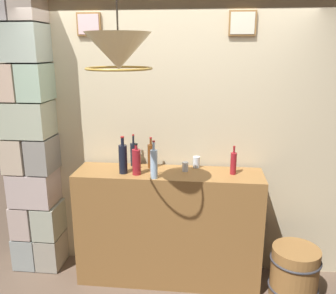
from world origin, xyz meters
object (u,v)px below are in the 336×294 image
liquor_bottle_port (123,159)px  pendant_lamp (118,52)px  liquor_bottle_whiskey (134,154)px  glass_tumbler_highball (196,162)px  liquor_bottle_bourbon (136,162)px  glass_tumbler_rocks (185,167)px  wooden_barrel (294,273)px  liquor_bottle_sherry (154,164)px  liquor_bottle_rum (151,156)px  liquor_bottle_mezcal (233,163)px

liquor_bottle_port → pendant_lamp: pendant_lamp is taller
liquor_bottle_whiskey → pendant_lamp: 1.26m
liquor_bottle_whiskey → glass_tumbler_highball: bearing=0.4°
liquor_bottle_port → liquor_bottle_bourbon: 0.13m
liquor_bottle_whiskey → pendant_lamp: (0.09, -0.83, 0.94)m
liquor_bottle_whiskey → liquor_bottle_bourbon: 0.26m
liquor_bottle_port → glass_tumbler_rocks: (0.55, 0.11, -0.09)m
glass_tumbler_highball → pendant_lamp: size_ratio=0.18×
liquor_bottle_bourbon → wooden_barrel: 1.72m
liquor_bottle_port → liquor_bottle_sherry: size_ratio=1.02×
liquor_bottle_bourbon → liquor_bottle_rum: bearing=63.2°
liquor_bottle_whiskey → liquor_bottle_mezcal: 0.94m
liquor_bottle_mezcal → liquor_bottle_port: bearing=-175.3°
liquor_bottle_port → liquor_bottle_whiskey: size_ratio=1.11×
liquor_bottle_port → glass_tumbler_highball: liquor_bottle_port is taller
liquor_bottle_whiskey → liquor_bottle_sherry: (0.24, -0.33, 0.02)m
glass_tumbler_highball → wooden_barrel: 1.32m
liquor_bottle_sherry → glass_tumbler_highball: liquor_bottle_sherry is taller
liquor_bottle_port → liquor_bottle_mezcal: (0.98, 0.08, -0.03)m
liquor_bottle_whiskey → liquor_bottle_rum: (0.17, -0.05, 0.00)m
liquor_bottle_bourbon → pendant_lamp: (0.02, -0.58, 0.94)m
liquor_bottle_rum → glass_tumbler_highball: liquor_bottle_rum is taller
liquor_bottle_bourbon → glass_tumbler_rocks: 0.45m
liquor_bottle_whiskey → liquor_bottle_sherry: bearing=-53.4°
liquor_bottle_port → liquor_bottle_bourbon: bearing=-9.3°
glass_tumbler_rocks → glass_tumbler_highball: (0.10, 0.12, 0.01)m
liquor_bottle_whiskey → glass_tumbler_rocks: bearing=-12.7°
glass_tumbler_highball → liquor_bottle_port: bearing=-160.4°
liquor_bottle_port → glass_tumbler_rocks: size_ratio=3.96×
liquor_bottle_port → liquor_bottle_mezcal: liquor_bottle_port is taller
liquor_bottle_rum → glass_tumbler_rocks: (0.32, -0.06, -0.08)m
pendant_lamp → wooden_barrel: bearing=19.8°
liquor_bottle_port → wooden_barrel: size_ratio=0.70×
liquor_bottle_port → liquor_bottle_sherry: (0.29, -0.10, -0.00)m
liquor_bottle_rum → glass_tumbler_rocks: liquor_bottle_rum is taller
glass_tumbler_rocks → pendant_lamp: pendant_lamp is taller
liquor_bottle_sherry → glass_tumbler_highball: bearing=43.1°
liquor_bottle_bourbon → liquor_bottle_sherry: bearing=-25.7°
liquor_bottle_mezcal → glass_tumbler_highball: size_ratio=2.44×
glass_tumbler_rocks → glass_tumbler_highball: size_ratio=0.81×
glass_tumbler_highball → liquor_bottle_rum: bearing=-172.7°
liquor_bottle_mezcal → liquor_bottle_rum: 0.76m
liquor_bottle_mezcal → liquor_bottle_bourbon: (-0.85, -0.10, 0.02)m
liquor_bottle_mezcal → wooden_barrel: liquor_bottle_mezcal is taller
liquor_bottle_bourbon → liquor_bottle_sherry: (0.17, -0.08, 0.01)m
liquor_bottle_whiskey → liquor_bottle_sherry: size_ratio=0.91×
glass_tumbler_rocks → liquor_bottle_port: bearing=-168.3°
liquor_bottle_rum → wooden_barrel: liquor_bottle_rum is taller
glass_tumbler_rocks → liquor_bottle_sherry: bearing=-140.1°
liquor_bottle_port → glass_tumbler_rocks: 0.57m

